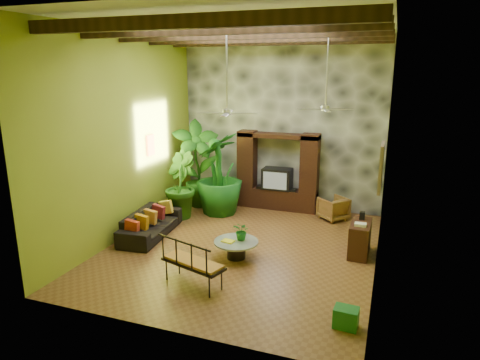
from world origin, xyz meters
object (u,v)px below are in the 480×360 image
at_px(ceiling_fan_front, 227,102).
at_px(tall_plant_a, 197,164).
at_px(green_bin, 346,318).
at_px(tall_plant_b, 179,185).
at_px(entertainment_center, 277,177).
at_px(ceiling_fan_back, 326,99).
at_px(side_console, 360,239).
at_px(coffee_table, 236,247).
at_px(iron_bench, 191,261).
at_px(tall_plant_c, 219,174).
at_px(sofa, 151,224).
at_px(wicker_armchair, 333,208).

xyz_separation_m(ceiling_fan_front, tall_plant_a, (-2.12, 2.89, -2.09)).
xyz_separation_m(ceiling_fan_front, green_bin, (2.85, -2.03, -3.23)).
xyz_separation_m(tall_plant_a, tall_plant_b, (-0.07, -1.02, -0.38)).
xyz_separation_m(entertainment_center, ceiling_fan_back, (1.60, -1.94, 2.44)).
bearing_deg(ceiling_fan_front, tall_plant_a, 126.25).
relative_size(entertainment_center, side_console, 2.54).
distance_m(coffee_table, iron_bench, 1.58).
distance_m(entertainment_center, side_console, 3.72).
xyz_separation_m(ceiling_fan_front, tall_plant_b, (-2.19, 1.86, -2.47)).
distance_m(tall_plant_a, tall_plant_b, 1.10).
xyz_separation_m(tall_plant_c, coffee_table, (1.50, -2.70, -0.92)).
distance_m(ceiling_fan_front, tall_plant_c, 3.59).
xyz_separation_m(tall_plant_c, side_console, (4.06, -1.58, -0.80)).
distance_m(ceiling_fan_front, tall_plant_a, 4.14).
height_order(tall_plant_b, iron_bench, tall_plant_b).
distance_m(entertainment_center, tall_plant_b, 2.92).
bearing_deg(sofa, tall_plant_b, -6.68).
bearing_deg(tall_plant_b, entertainment_center, 35.06).
bearing_deg(tall_plant_c, wicker_armchair, 10.33).
relative_size(ceiling_fan_front, tall_plant_b, 1.00).
relative_size(wicker_armchair, side_console, 0.74).
distance_m(tall_plant_c, iron_bench, 4.42).
xyz_separation_m(entertainment_center, tall_plant_a, (-2.32, -0.65, 0.35)).
distance_m(entertainment_center, sofa, 4.06).
relative_size(entertainment_center, green_bin, 6.17).
xyz_separation_m(entertainment_center, coffee_table, (0.06, -3.70, -0.71)).
height_order(sofa, coffee_table, sofa).
bearing_deg(wicker_armchair, tall_plant_c, -37.98).
bearing_deg(entertainment_center, green_bin, -64.56).
relative_size(ceiling_fan_front, green_bin, 4.79).
height_order(entertainment_center, side_console, entertainment_center).
bearing_deg(sofa, side_console, -88.46).
relative_size(entertainment_center, ceiling_fan_front, 1.29).
relative_size(entertainment_center, sofa, 1.13).
height_order(tall_plant_c, coffee_table, tall_plant_c).
bearing_deg(tall_plant_c, iron_bench, -74.76).
xyz_separation_m(wicker_armchair, side_console, (0.88, -2.16, 0.06)).
bearing_deg(coffee_table, ceiling_fan_back, 48.90).
bearing_deg(tall_plant_a, ceiling_fan_front, -53.75).
relative_size(wicker_armchair, iron_bench, 0.50).
height_order(tall_plant_c, side_console, tall_plant_c).
bearing_deg(tall_plant_b, ceiling_fan_back, -3.76).
relative_size(ceiling_fan_back, green_bin, 4.79).
height_order(sofa, green_bin, sofa).
height_order(tall_plant_c, iron_bench, tall_plant_c).
bearing_deg(entertainment_center, side_console, -44.59).
height_order(ceiling_fan_front, sofa, ceiling_fan_front).
bearing_deg(green_bin, tall_plant_a, 135.26).
distance_m(tall_plant_a, tall_plant_c, 0.95).
distance_m(tall_plant_a, side_console, 5.38).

